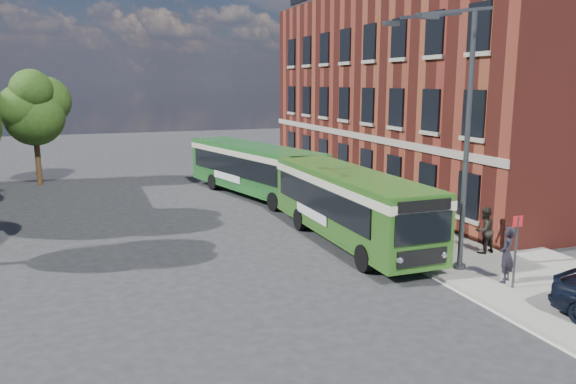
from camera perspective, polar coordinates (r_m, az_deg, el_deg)
name	(u,v)px	position (r m, az deg, el deg)	size (l,w,h in m)	color
ground	(303,272)	(20.24, 1.50, -8.08)	(120.00, 120.00, 0.00)	#272729
pavement	(369,208)	(30.09, 8.24, -1.64)	(6.00, 48.00, 0.15)	gray
kerb_line	(316,214)	(28.80, 2.89, -2.26)	(0.12, 48.00, 0.01)	beige
brick_office	(442,77)	(36.48, 15.37, 11.21)	(12.10, 26.00, 14.20)	maroon
street_lamp	(458,138)	(19.86, 16.92, 5.25)	(2.96, 2.38, 9.00)	#3C3F42
bus_stop_sign	(516,247)	(19.28, 22.13, -5.21)	(0.35, 0.08, 2.52)	#3C3F42
bus_front	(349,200)	(23.49, 6.23, -0.80)	(2.67, 10.99, 3.02)	#2D5F1C
bus_rear	(254,165)	(33.15, -3.49, 2.72)	(5.26, 12.05, 3.02)	#1F5C23
pedestrian_a	(507,255)	(19.87, 21.33, -5.94)	(0.68, 0.45, 1.87)	black
pedestrian_b	(484,230)	(22.90, 19.31, -3.68)	(0.88, 0.68, 1.81)	black
tree_right	(34,107)	(39.78, -24.36, 7.84)	(4.42, 4.21, 7.47)	#392715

